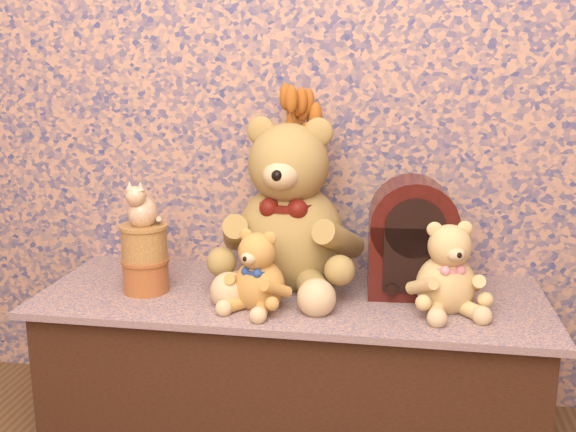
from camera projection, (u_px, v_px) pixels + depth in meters
name	position (u px, v px, depth m)	size (l,w,h in m)	color
display_shelf	(291.00, 362.00, 1.94)	(1.43, 0.54, 0.43)	navy
teddy_large	(290.00, 196.00, 1.92)	(0.42, 0.50, 0.53)	olive
teddy_medium	(259.00, 266.00, 1.77)	(0.18, 0.22, 0.23)	#AF7631
teddy_small	(447.00, 262.00, 1.75)	(0.21, 0.25, 0.26)	#E2B46B
cathedral_radio	(412.00, 237.00, 1.87)	(0.24, 0.17, 0.33)	#3A100A
ceramic_vase	(297.00, 247.00, 2.04)	(0.11, 0.11, 0.18)	tan
dried_stalks	(298.00, 145.00, 1.97)	(0.24, 0.24, 0.45)	#B65C1D
biscuit_tin_lower	(146.00, 275.00, 1.90)	(0.13, 0.13, 0.09)	#C08938
biscuit_tin_upper	(144.00, 243.00, 1.88)	(0.13, 0.13, 0.10)	#DCBD60
cat_figurine	(142.00, 203.00, 1.85)	(0.10, 0.11, 0.13)	silver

